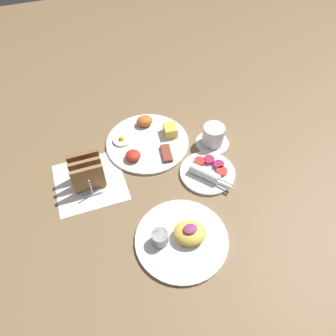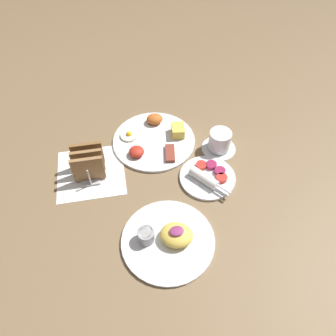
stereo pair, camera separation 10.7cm
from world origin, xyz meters
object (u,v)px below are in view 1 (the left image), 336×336
at_px(plate_foreground, 182,238).
at_px(plate_condiments, 208,172).
at_px(plate_breakfast, 148,141).
at_px(coffee_cup, 213,136).
at_px(toast_rack, 87,172).

bearing_deg(plate_foreground, plate_condiments, 49.92).
xyz_separation_m(plate_breakfast, coffee_cup, (0.22, -0.08, 0.03)).
bearing_deg(plate_foreground, plate_breakfast, 86.95).
xyz_separation_m(plate_foreground, toast_rack, (-0.21, 0.29, 0.04)).
xyz_separation_m(plate_condiments, coffee_cup, (0.07, 0.12, 0.02)).
xyz_separation_m(plate_foreground, coffee_cup, (0.24, 0.32, 0.02)).
relative_size(plate_foreground, toast_rack, 2.30).
bearing_deg(plate_breakfast, plate_condiments, -54.30).
distance_m(plate_breakfast, coffee_cup, 0.23).
xyz_separation_m(plate_breakfast, plate_foreground, (-0.02, -0.40, 0.00)).
xyz_separation_m(plate_condiments, plate_foreground, (-0.17, -0.20, 0.00)).
relative_size(plate_condiments, toast_rack, 1.63).
distance_m(plate_foreground, coffee_cup, 0.40).
distance_m(plate_condiments, toast_rack, 0.39).
distance_m(plate_breakfast, plate_condiments, 0.25).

